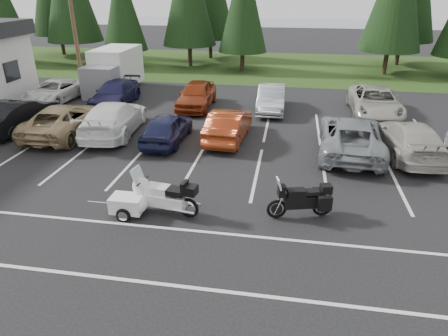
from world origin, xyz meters
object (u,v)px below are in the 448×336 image
at_px(car_near_3, 114,118).
at_px(car_near_6, 351,136).
at_px(cargo_trailer, 127,206).
at_px(car_near_5, 229,125).
at_px(car_far_0, 55,91).
at_px(car_near_4, 167,128).
at_px(car_near_2, 65,120).
at_px(car_far_4, 375,102).
at_px(adventure_motorcycle, 301,197).
at_px(box_truck, 111,72).
at_px(car_far_3, 271,98).
at_px(touring_motorcycle, 162,192).
at_px(car_near_7, 409,139).
at_px(car_far_1, 115,93).
at_px(car_near_1, 19,115).
at_px(car_far_2, 196,95).
at_px(utility_pole, 73,22).

bearing_deg(car_near_3, car_near_6, 171.46).
bearing_deg(cargo_trailer, car_near_5, 73.86).
bearing_deg(car_far_0, car_near_4, -27.37).
distance_m(car_near_2, car_far_4, 17.01).
bearing_deg(adventure_motorcycle, car_near_3, 129.19).
relative_size(box_truck, car_far_3, 1.24).
bearing_deg(car_far_3, car_near_4, -128.61).
bearing_deg(car_far_4, box_truck, 171.95).
bearing_deg(adventure_motorcycle, car_far_4, 55.05).
height_order(car_near_4, car_far_3, car_far_3).
relative_size(car_near_3, touring_motorcycle, 2.01).
height_order(box_truck, car_near_4, box_truck).
relative_size(car_near_7, car_far_0, 1.07).
height_order(car_near_6, car_far_1, car_near_6).
bearing_deg(car_near_3, car_near_4, 161.03).
xyz_separation_m(car_near_4, car_near_5, (2.86, 0.85, 0.03)).
bearing_deg(car_near_3, car_near_1, -2.63).
relative_size(car_far_2, adventure_motorcycle, 1.95).
xyz_separation_m(car_near_1, car_far_3, (12.73, 5.61, -0.05)).
relative_size(car_near_6, car_far_0, 1.18).
xyz_separation_m(car_far_0, car_far_2, (9.33, 0.14, 0.12)).
relative_size(car_far_0, car_far_1, 0.99).
bearing_deg(car_far_2, cargo_trailer, -87.82).
distance_m(car_far_2, car_far_3, 4.55).
bearing_deg(car_near_6, car_far_0, -14.25).
height_order(car_near_2, car_far_0, car_near_2).
xyz_separation_m(box_truck, car_far_0, (-2.66, -2.89, -0.76)).
bearing_deg(car_near_5, car_near_3, 4.55).
distance_m(box_truck, car_near_4, 10.97).
bearing_deg(car_far_3, utility_pole, 169.26).
distance_m(car_far_4, cargo_trailer, 16.21).
bearing_deg(car_far_2, car_near_2, -134.00).
height_order(car_near_6, touring_motorcycle, car_near_6).
xyz_separation_m(touring_motorcycle, cargo_trailer, (-1.11, -0.34, -0.42)).
bearing_deg(car_near_7, car_far_3, -46.30).
bearing_deg(car_near_4, car_near_3, -12.98).
bearing_deg(car_far_3, adventure_motorcycle, -83.66).
distance_m(car_near_6, car_far_1, 14.77).
bearing_deg(car_near_3, car_far_0, -44.48).
bearing_deg(car_far_1, box_truck, 114.84).
distance_m(car_near_2, car_near_6, 13.91).
xyz_separation_m(car_near_4, car_near_7, (11.02, 0.20, 0.05)).
xyz_separation_m(utility_pole, car_far_0, (-0.66, -2.39, -4.01)).
distance_m(box_truck, car_near_6, 17.43).
xyz_separation_m(car_near_3, adventure_motorcycle, (9.26, -6.61, -0.08)).
distance_m(box_truck, car_near_1, 8.40).
xyz_separation_m(car_near_5, car_near_6, (5.65, -0.76, 0.06)).
bearing_deg(car_near_2, adventure_motorcycle, 150.61).
xyz_separation_m(box_truck, car_near_5, (9.47, -7.88, -0.70)).
distance_m(car_far_2, touring_motorcycle, 12.47).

